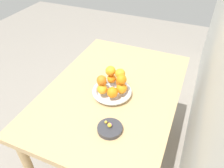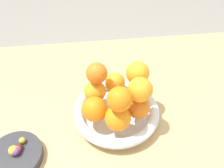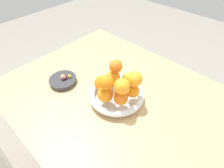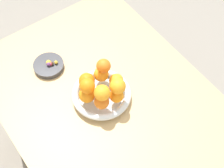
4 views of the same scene
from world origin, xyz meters
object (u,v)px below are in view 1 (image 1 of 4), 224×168
at_px(orange_0, 112,92).
at_px(candy_ball_3, 110,125).
at_px(orange_3, 112,79).
at_px(candy_ball_0, 109,124).
at_px(orange_1, 122,88).
at_px(candy_ball_1, 106,122).
at_px(orange_4, 102,82).
at_px(orange_7, 111,71).
at_px(fruit_bowl, 112,92).
at_px(orange_6, 102,80).
at_px(candy_dish, 110,129).
at_px(dining_table, 113,100).
at_px(orange_8, 120,74).
at_px(orange_9, 121,79).
at_px(orange_2, 120,82).
at_px(candy_ball_2, 109,124).
at_px(candy_ball_4, 110,125).
at_px(orange_5, 102,89).

xyz_separation_m(orange_0, candy_ball_3, (0.19, 0.06, -0.04)).
bearing_deg(candy_ball_3, orange_0, -161.10).
height_order(orange_3, candy_ball_0, orange_3).
relative_size(orange_1, candy_ball_1, 4.11).
xyz_separation_m(orange_4, orange_7, (-0.05, 0.03, 0.06)).
relative_size(fruit_bowl, orange_6, 4.21).
xyz_separation_m(orange_3, orange_6, (0.10, -0.01, 0.06)).
bearing_deg(candy_ball_0, orange_3, -159.00).
bearing_deg(candy_dish, candy_ball_1, -119.71).
height_order(dining_table, orange_3, orange_3).
distance_m(orange_1, orange_8, 0.08).
height_order(fruit_bowl, orange_3, orange_3).
bearing_deg(orange_8, dining_table, -92.44).
xyz_separation_m(fruit_bowl, orange_3, (-0.06, -0.03, 0.05)).
height_order(orange_3, orange_9, orange_9).
height_order(orange_2, candy_ball_2, orange_2).
relative_size(candy_ball_0, candy_ball_3, 0.72).
bearing_deg(fruit_bowl, orange_6, -44.04).
bearing_deg(orange_9, orange_0, -28.47).
distance_m(orange_8, candy_ball_3, 0.31).
bearing_deg(orange_1, candy_ball_1, 1.29).
xyz_separation_m(orange_0, orange_8, (-0.10, 0.00, 0.05)).
height_order(orange_0, orange_8, orange_8).
distance_m(orange_1, candy_ball_2, 0.23).
xyz_separation_m(fruit_bowl, orange_6, (0.04, -0.04, 0.10)).
bearing_deg(orange_6, orange_0, 79.33).
bearing_deg(fruit_bowl, candy_dish, 20.68).
relative_size(orange_1, orange_8, 1.05).
bearing_deg(orange_7, orange_3, 108.31).
relative_size(fruit_bowl, candy_ball_2, 14.83).
xyz_separation_m(orange_9, candy_ball_1, (0.23, 0.01, -0.10)).
bearing_deg(orange_2, orange_9, 26.82).
xyz_separation_m(dining_table, candy_dish, (0.30, 0.11, 0.10)).
relative_size(orange_4, candy_ball_4, 2.79).
bearing_deg(candy_ball_0, orange_0, -161.77).
distance_m(orange_7, candy_ball_1, 0.32).
height_order(fruit_bowl, orange_1, orange_1).
bearing_deg(orange_5, candy_ball_1, 29.39).
xyz_separation_m(orange_0, candy_ball_4, (0.18, 0.07, -0.04)).
bearing_deg(candy_ball_1, orange_7, -161.27).
height_order(orange_2, orange_6, orange_6).
xyz_separation_m(candy_dish, candy_ball_0, (-0.01, -0.01, 0.02)).
bearing_deg(candy_dish, orange_8, -167.67).
relative_size(orange_4, orange_9, 0.99).
bearing_deg(candy_ball_0, dining_table, -160.80).
height_order(candy_dish, candy_ball_0, candy_ball_0).
bearing_deg(orange_5, fruit_bowl, 145.09).
xyz_separation_m(candy_dish, candy_ball_3, (-0.00, -0.00, 0.02)).
bearing_deg(fruit_bowl, candy_ball_0, 19.94).
bearing_deg(candy_ball_2, candy_ball_1, -104.12).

